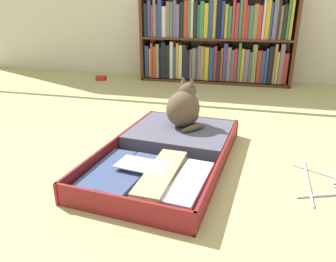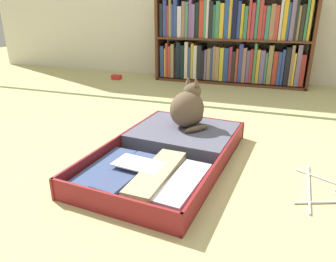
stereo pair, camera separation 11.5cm
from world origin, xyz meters
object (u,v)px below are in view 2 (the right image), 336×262
(black_cat, at_px, (188,108))
(bookshelf, at_px, (231,41))
(open_suitcase, at_px, (172,151))
(clothes_hanger, at_px, (319,189))
(small_red_pouch, at_px, (116,77))

(black_cat, bearing_deg, bookshelf, 91.18)
(open_suitcase, bearing_deg, clothes_hanger, -6.69)
(bookshelf, xyz_separation_m, open_suitcase, (0.02, -1.95, -0.38))
(black_cat, relative_size, small_red_pouch, 2.81)
(open_suitcase, xyz_separation_m, clothes_hanger, (0.70, -0.08, -0.04))
(black_cat, height_order, clothes_hanger, black_cat)
(bookshelf, height_order, black_cat, bookshelf)
(open_suitcase, xyz_separation_m, small_red_pouch, (-1.22, 1.68, -0.02))
(bookshelf, bearing_deg, clothes_hanger, -70.38)
(bookshelf, distance_m, open_suitcase, 1.98)
(black_cat, distance_m, small_red_pouch, 1.91)
(bookshelf, height_order, open_suitcase, bookshelf)
(open_suitcase, distance_m, black_cat, 0.30)
(small_red_pouch, bearing_deg, black_cat, -49.28)
(clothes_hanger, xyz_separation_m, small_red_pouch, (-1.93, 1.77, 0.02))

